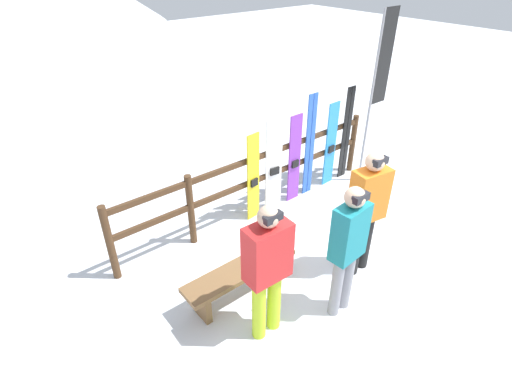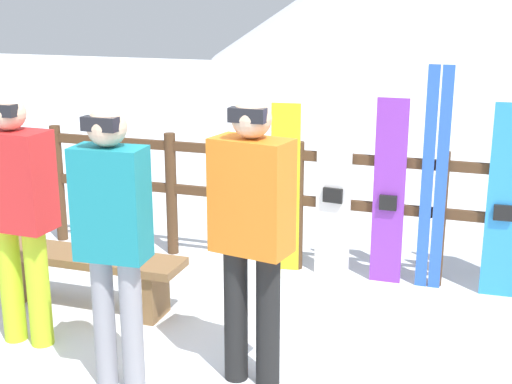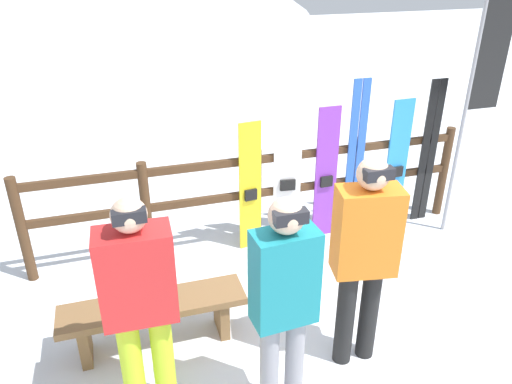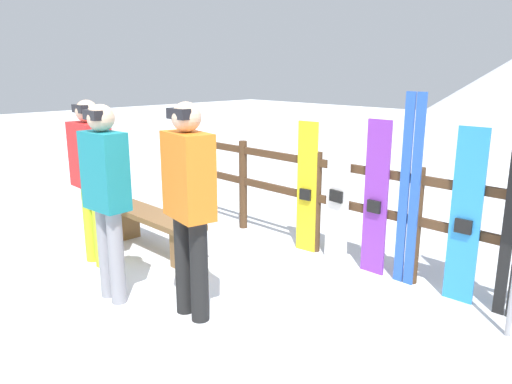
# 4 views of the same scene
# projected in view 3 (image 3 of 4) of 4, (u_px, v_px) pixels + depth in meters

# --- Properties ---
(ground_plane) EXTENTS (40.00, 40.00, 0.00)m
(ground_plane) POSITION_uv_depth(u_px,v_px,m) (321.00, 354.00, 4.06)
(ground_plane) COLOR white
(fence) EXTENTS (4.77, 0.10, 1.11)m
(fence) POSITION_uv_depth(u_px,v_px,m) (257.00, 190.00, 5.30)
(fence) COLOR #4C331E
(fence) RESTS_ON ground
(bench) EXTENTS (1.48, 0.36, 0.43)m
(bench) POSITION_uv_depth(u_px,v_px,m) (154.00, 312.00, 4.03)
(bench) COLOR brown
(bench) RESTS_ON ground
(person_red) EXTENTS (0.48, 0.28, 1.68)m
(person_red) POSITION_uv_depth(u_px,v_px,m) (139.00, 297.00, 3.19)
(person_red) COLOR #B7D826
(person_red) RESTS_ON ground
(person_orange) EXTENTS (0.49, 0.32, 1.73)m
(person_orange) POSITION_uv_depth(u_px,v_px,m) (364.00, 251.00, 3.59)
(person_orange) COLOR black
(person_orange) RESTS_ON ground
(person_teal) EXTENTS (0.42, 0.25, 1.69)m
(person_teal) POSITION_uv_depth(u_px,v_px,m) (284.00, 297.00, 3.14)
(person_teal) COLOR gray
(person_teal) RESTS_ON ground
(snowboard_yellow) EXTENTS (0.24, 0.08, 1.43)m
(snowboard_yellow) POSITION_uv_depth(u_px,v_px,m) (250.00, 188.00, 5.20)
(snowboard_yellow) COLOR yellow
(snowboard_yellow) RESTS_ON ground
(snowboard_white) EXTENTS (0.29, 0.08, 1.56)m
(snowboard_white) POSITION_uv_depth(u_px,v_px,m) (287.00, 178.00, 5.27)
(snowboard_white) COLOR white
(snowboard_white) RESTS_ON ground
(snowboard_purple) EXTENTS (0.25, 0.06, 1.51)m
(snowboard_purple) POSITION_uv_depth(u_px,v_px,m) (326.00, 175.00, 5.40)
(snowboard_purple) COLOR purple
(snowboard_purple) RESTS_ON ground
(ski_pair_blue) EXTENTS (0.19, 0.02, 1.78)m
(ski_pair_blue) POSITION_uv_depth(u_px,v_px,m) (355.00, 159.00, 5.43)
(ski_pair_blue) COLOR blue
(ski_pair_blue) RESTS_ON ground
(snowboard_blue) EXTENTS (0.26, 0.06, 1.52)m
(snowboard_blue) POSITION_uv_depth(u_px,v_px,m) (397.00, 165.00, 5.63)
(snowboard_blue) COLOR #288CE0
(snowboard_blue) RESTS_ON ground
(ski_pair_black) EXTENTS (0.20, 0.02, 1.71)m
(ski_pair_black) POSITION_uv_depth(u_px,v_px,m) (428.00, 153.00, 5.69)
(ski_pair_black) COLOR black
(ski_pair_black) RESTS_ON ground
(rental_flag) EXTENTS (0.40, 0.04, 2.93)m
(rental_flag) POSITION_uv_depth(u_px,v_px,m) (483.00, 67.00, 5.03)
(rental_flag) COLOR #99999E
(rental_flag) RESTS_ON ground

